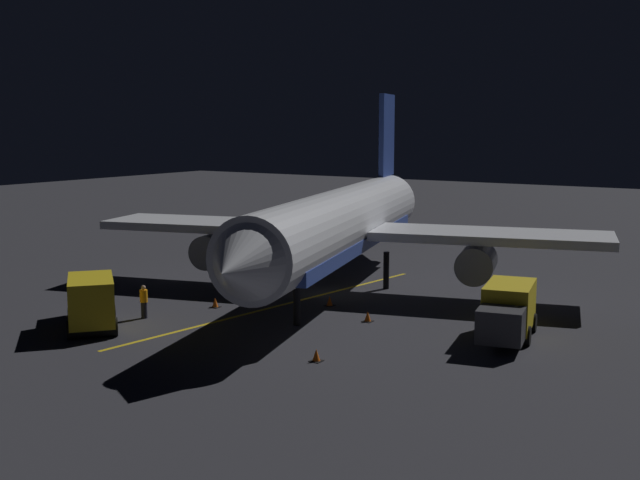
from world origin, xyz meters
TOP-DOWN VIEW (x-y plane):
  - ground_plane at (0.00, 0.00)m, footprint 180.00×180.00m
  - apron_guide_stripe at (1.17, 4.00)m, footprint 3.37×23.86m
  - airliner at (0.16, -0.57)m, footprint 30.94×34.20m
  - baggage_truck at (6.21, 13.21)m, footprint 5.64×5.25m
  - catering_truck at (-11.80, 4.14)m, footprint 3.21×5.78m
  - ground_crew_worker at (5.45, 10.42)m, footprint 0.40×0.40m
  - traffic_cone_near_left at (-4.68, 4.75)m, footprint 0.50×0.50m
  - traffic_cone_near_right at (3.93, 6.55)m, footprint 0.50×0.50m
  - traffic_cone_under_wing at (-1.17, 2.83)m, footprint 0.50×0.50m
  - traffic_cone_far at (-6.19, 11.88)m, footprint 0.50×0.50m

SIDE VIEW (x-z plane):
  - ground_plane at x=0.00m, z-range -0.20..0.00m
  - apron_guide_stripe at x=1.17m, z-range 0.00..0.01m
  - traffic_cone_near_left at x=-4.68m, z-range -0.03..0.52m
  - traffic_cone_near_right at x=3.93m, z-range -0.03..0.52m
  - traffic_cone_under_wing at x=-1.17m, z-range -0.03..0.52m
  - traffic_cone_far at x=-6.19m, z-range -0.03..0.52m
  - ground_crew_worker at x=5.45m, z-range 0.02..1.76m
  - catering_truck at x=-11.80m, z-range 0.00..2.57m
  - baggage_truck at x=6.21m, z-range 0.01..2.63m
  - airliner at x=0.16m, z-range -1.99..10.14m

